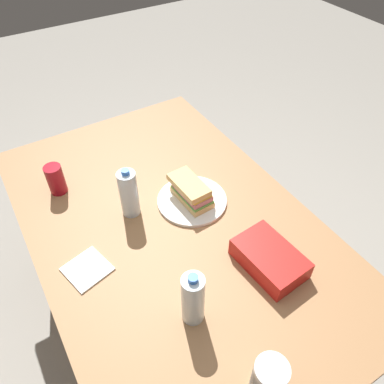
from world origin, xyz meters
name	(u,v)px	position (x,y,z in m)	size (l,w,h in m)	color
ground_plane	(177,319)	(0.00, 0.00, 0.00)	(8.00, 8.00, 0.00)	gray
dining_table	(172,239)	(0.00, 0.00, 0.64)	(1.49, 0.95, 0.73)	#9E7047
paper_plate	(192,200)	(0.06, -0.12, 0.73)	(0.27, 0.27, 0.01)	white
sandwich	(191,191)	(0.06, -0.12, 0.78)	(0.19, 0.11, 0.08)	#DBB26B
soda_can_red	(56,179)	(0.38, 0.29, 0.79)	(0.07, 0.07, 0.12)	maroon
chip_bag	(270,259)	(-0.32, -0.18, 0.76)	(0.23, 0.15, 0.07)	red
water_bottle_tall	(129,193)	(0.13, 0.10, 0.82)	(0.07, 0.07, 0.21)	silver
plastic_cup_stack	(268,381)	(-0.62, 0.07, 0.80)	(0.08, 0.08, 0.15)	silver
water_bottle_spare	(193,299)	(-0.34, 0.12, 0.82)	(0.07, 0.07, 0.20)	silver
paper_napkin	(87,269)	(-0.03, 0.33, 0.73)	(0.13, 0.13, 0.01)	white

